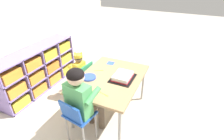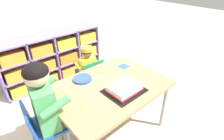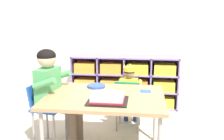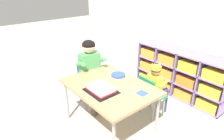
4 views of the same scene
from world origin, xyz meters
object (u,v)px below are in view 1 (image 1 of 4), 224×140
(child_with_crown, at_px, (78,69))
(fork_scattered_mid_table, at_px, (81,90))
(classroom_chair_blue, at_px, (83,77))
(classroom_chair_adult_side, at_px, (77,116))
(birthday_cake_on_tray, at_px, (123,77))
(paper_plate_stack, at_px, (89,77))
(fork_near_child_seat, at_px, (99,70))
(activity_table, at_px, (110,80))
(fork_beside_plate_stack, at_px, (104,94))
(adult_helper_seated, at_px, (82,97))

(child_with_crown, distance_m, fork_scattered_mid_table, 0.81)
(classroom_chair_blue, distance_m, classroom_chair_adult_side, 0.98)
(birthday_cake_on_tray, height_order, paper_plate_stack, birthday_cake_on_tray)
(paper_plate_stack, distance_m, fork_near_child_seat, 0.24)
(activity_table, bearing_deg, classroom_chair_adult_side, 169.29)
(activity_table, distance_m, classroom_chair_adult_side, 0.69)
(classroom_chair_blue, bearing_deg, birthday_cake_on_tray, 84.12)
(paper_plate_stack, bearing_deg, classroom_chair_blue, 44.75)
(classroom_chair_adult_side, xyz_separation_m, fork_beside_plate_stack, (0.28, -0.22, 0.20))
(classroom_chair_adult_side, relative_size, fork_near_child_seat, 5.37)
(classroom_chair_adult_side, relative_size, fork_scattered_mid_table, 5.52)
(fork_scattered_mid_table, bearing_deg, fork_near_child_seat, -2.12)
(classroom_chair_blue, xyz_separation_m, paper_plate_stack, (-0.33, -0.33, 0.27))
(adult_helper_seated, height_order, birthday_cake_on_tray, adult_helper_seated)
(classroom_chair_adult_side, bearing_deg, classroom_chair_blue, -52.44)
(birthday_cake_on_tray, relative_size, fork_scattered_mid_table, 2.90)
(adult_helper_seated, bearing_deg, birthday_cake_on_tray, -105.48)
(birthday_cake_on_tray, bearing_deg, paper_plate_stack, 112.99)
(child_with_crown, relative_size, fork_near_child_seat, 6.38)
(child_with_crown, height_order, fork_near_child_seat, child_with_crown)
(fork_near_child_seat, relative_size, fork_beside_plate_stack, 0.89)
(birthday_cake_on_tray, relative_size, paper_plate_stack, 1.86)
(activity_table, bearing_deg, paper_plate_stack, 116.67)
(activity_table, distance_m, fork_beside_plate_stack, 0.39)
(fork_scattered_mid_table, xyz_separation_m, fork_beside_plate_stack, (0.05, -0.30, 0.00))
(activity_table, bearing_deg, birthday_cake_on_tray, -73.32)
(birthday_cake_on_tray, relative_size, fork_beside_plate_stack, 2.50)
(fork_scattered_mid_table, bearing_deg, adult_helper_seated, -147.18)
(paper_plate_stack, xyz_separation_m, fork_beside_plate_stack, (-0.25, -0.36, -0.01))
(classroom_chair_adult_side, height_order, fork_near_child_seat, classroom_chair_adult_side)
(paper_plate_stack, bearing_deg, adult_helper_seated, -159.37)
(adult_helper_seated, bearing_deg, fork_scattered_mid_table, -43.38)
(classroom_chair_blue, xyz_separation_m, classroom_chair_adult_side, (-0.86, -0.47, 0.06))
(activity_table, relative_size, adult_helper_seated, 1.07)
(classroom_chair_blue, relative_size, fork_near_child_seat, 4.98)
(classroom_chair_blue, distance_m, adult_helper_seated, 0.94)
(activity_table, bearing_deg, adult_helper_seated, 168.96)
(activity_table, height_order, fork_beside_plate_stack, fork_beside_plate_stack)
(classroom_chair_adult_side, xyz_separation_m, adult_helper_seated, (0.11, -0.02, 0.22))
(paper_plate_stack, height_order, fork_near_child_seat, paper_plate_stack)
(child_with_crown, xyz_separation_m, birthday_cake_on_tray, (-0.15, -0.87, 0.16))
(birthday_cake_on_tray, height_order, fork_near_child_seat, birthday_cake_on_tray)
(paper_plate_stack, bearing_deg, fork_near_child_seat, -8.17)
(birthday_cake_on_tray, height_order, fork_scattered_mid_table, birthday_cake_on_tray)
(classroom_chair_blue, relative_size, birthday_cake_on_tray, 1.77)
(adult_helper_seated, xyz_separation_m, fork_near_child_seat, (0.66, 0.12, -0.02))
(paper_plate_stack, bearing_deg, activity_table, -63.33)
(classroom_chair_blue, height_order, birthday_cake_on_tray, birthday_cake_on_tray)
(classroom_chair_blue, height_order, classroom_chair_adult_side, classroom_chair_adult_side)
(adult_helper_seated, distance_m, birthday_cake_on_tray, 0.66)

